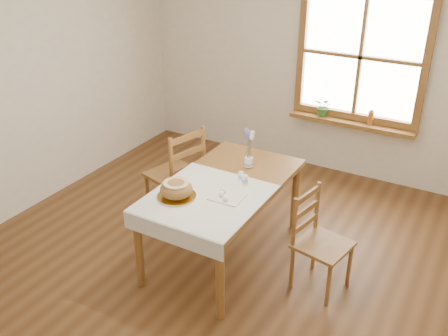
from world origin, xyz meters
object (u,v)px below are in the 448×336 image
at_px(dining_table, 224,192).
at_px(bread_plate, 177,196).
at_px(chair_right, 323,244).
at_px(chair_left, 174,173).
at_px(flower_vase, 249,163).

height_order(dining_table, bread_plate, bread_plate).
bearing_deg(bread_plate, dining_table, 63.45).
bearing_deg(bread_plate, chair_right, 20.40).
bearing_deg(chair_right, chair_left, 90.54).
xyz_separation_m(chair_right, flower_vase, (-0.89, 0.38, 0.36)).
distance_m(chair_left, flower_vase, 0.86).
height_order(chair_right, flower_vase, chair_right).
xyz_separation_m(dining_table, chair_left, (-0.76, 0.32, -0.15)).
relative_size(chair_right, bread_plate, 2.77).
distance_m(chair_right, flower_vase, 1.04).
relative_size(dining_table, bread_plate, 5.08).
bearing_deg(flower_vase, bread_plate, -107.31).
bearing_deg(flower_vase, dining_table, -96.16).
height_order(dining_table, flower_vase, flower_vase).
distance_m(chair_right, bread_plate, 1.27).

